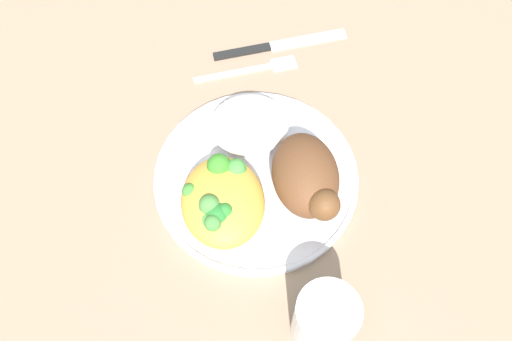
{
  "coord_description": "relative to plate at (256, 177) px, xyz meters",
  "views": [
    {
      "loc": [
        0.29,
        -0.04,
        0.57
      ],
      "look_at": [
        0.0,
        0.0,
        0.02
      ],
      "focal_mm": 37.57,
      "sensor_mm": 36.0,
      "label": 1
    }
  ],
  "objects": [
    {
      "name": "knife",
      "position": [
        -0.2,
        0.05,
        -0.0
      ],
      "size": [
        0.03,
        0.19,
        0.01
      ],
      "color": "black",
      "rests_on": "ground_plane"
    },
    {
      "name": "fork",
      "position": [
        -0.17,
        0.02,
        -0.0
      ],
      "size": [
        0.03,
        0.14,
        0.01
      ],
      "color": "#B2B2B7",
      "rests_on": "ground_plane"
    },
    {
      "name": "ground_plane",
      "position": [
        0.0,
        0.0,
        -0.01
      ],
      "size": [
        2.0,
        2.0,
        0.0
      ],
      "primitive_type": "plane",
      "color": "#947960"
    },
    {
      "name": "mac_cheese_with_broccoli",
      "position": [
        0.04,
        -0.04,
        0.03
      ],
      "size": [
        0.11,
        0.09,
        0.05
      ],
      "color": "gold",
      "rests_on": "plate"
    },
    {
      "name": "rice_pile",
      "position": [
        -0.06,
        -0.0,
        0.03
      ],
      "size": [
        0.08,
        0.1,
        0.04
      ],
      "primitive_type": "ellipsoid",
      "color": "white",
      "rests_on": "plate"
    },
    {
      "name": "water_glass",
      "position": [
        0.18,
        0.04,
        0.04
      ],
      "size": [
        0.06,
        0.06,
        0.09
      ],
      "primitive_type": "cylinder",
      "color": "silver",
      "rests_on": "ground_plane"
    },
    {
      "name": "plate",
      "position": [
        0.0,
        0.0,
        0.0
      ],
      "size": [
        0.24,
        0.24,
        0.01
      ],
      "color": "white",
      "rests_on": "ground_plane"
    },
    {
      "name": "roasted_chicken",
      "position": [
        0.03,
        0.05,
        0.04
      ],
      "size": [
        0.11,
        0.07,
        0.06
      ],
      "color": "brown",
      "rests_on": "plate"
    }
  ]
}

